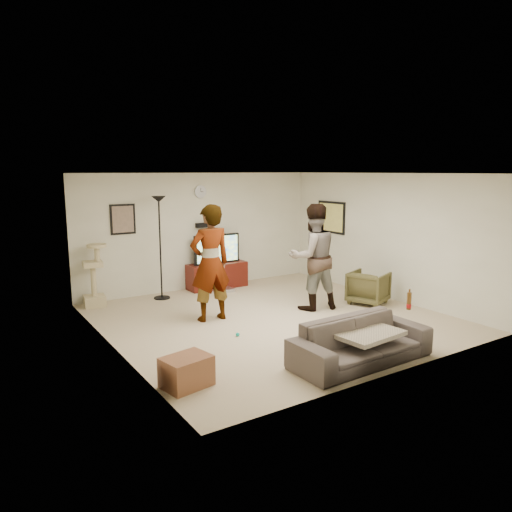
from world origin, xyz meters
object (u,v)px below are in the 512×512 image
tv_stand (217,275)px  tv (217,249)px  person_left (210,263)px  person_right (313,257)px  floor_lamp (160,248)px  beer_bottle (409,301)px  sofa (361,341)px  cat_tree (93,275)px  armchair (368,288)px  side_table (187,372)px

tv_stand → tv: bearing=0.0°
tv_stand → person_left: (-1.20, -2.00, 0.72)m
tv_stand → person_right: size_ratio=0.67×
tv → floor_lamp: bearing=-171.9°
person_right → beer_bottle: (-0.17, -2.36, -0.27)m
floor_lamp → beer_bottle: bearing=-67.2°
sofa → cat_tree: bearing=115.0°
cat_tree → beer_bottle: bearing=-55.9°
person_left → beer_bottle: person_left is taller
tv_stand → sofa: sofa is taller
person_right → tv_stand: bearing=-62.2°
beer_bottle → armchair: beer_bottle is taller
person_left → side_table: 2.75m
beer_bottle → side_table: bearing=169.5°
person_right → tv: bearing=-62.2°
side_table → person_right: bearing=27.6°
person_left → beer_bottle: (1.74, -2.77, -0.29)m
sofa → beer_bottle: bearing=-0.8°
beer_bottle → armchair: 2.45m
floor_lamp → person_left: (0.18, -1.80, -0.03)m
tv → armchair: tv is taller
tv → cat_tree: bearing=-179.4°
person_left → tv_stand: bearing=-119.7°
armchair → side_table: 4.74m
person_left → person_right: 1.95m
person_left → person_right: person_left is taller
armchair → sofa: bearing=110.6°
tv_stand → cat_tree: cat_tree is taller
cat_tree → person_right: bearing=-35.2°
tv → person_left: (-1.20, -2.00, 0.13)m
cat_tree → person_right: 4.14m
tv_stand → cat_tree: bearing=-179.4°
cat_tree → beer_bottle: (3.20, -4.73, 0.11)m
person_left → beer_bottle: bearing=123.4°
floor_lamp → side_table: floor_lamp is taller
tv_stand → tv: (0.00, 0.00, 0.59)m
floor_lamp → beer_bottle: 4.96m
floor_lamp → side_table: size_ratio=3.71×
sofa → person_left: bearing=105.7°
tv_stand → person_left: person_left is taller
tv → beer_bottle: bearing=-83.5°
tv_stand → floor_lamp: 1.58m
cat_tree → side_table: cat_tree is taller
tv → sofa: 4.81m
tv → person_left: bearing=-120.9°
tv_stand → side_table: tv_stand is taller
tv_stand → cat_tree: 2.68m
floor_lamp → person_right: (2.08, -2.21, -0.05)m
tv_stand → tv: size_ratio=1.23×
tv → beer_bottle: (0.54, -4.76, -0.16)m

